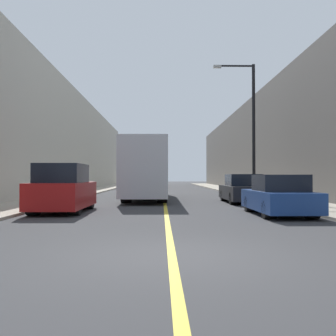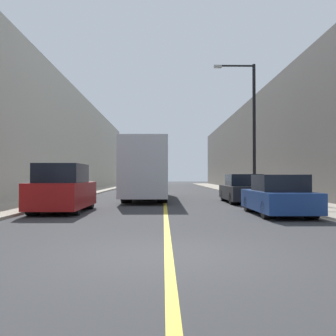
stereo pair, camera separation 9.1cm
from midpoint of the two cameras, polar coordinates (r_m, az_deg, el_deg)
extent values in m
plane|color=#38383A|center=(7.30, 0.20, -12.62)|extent=(200.00, 200.00, 0.00)
cube|color=#A89E8C|center=(37.77, -11.17, -3.29)|extent=(2.87, 72.00, 0.10)
cube|color=#A89E8C|center=(37.83, 9.63, -3.29)|extent=(2.87, 72.00, 0.10)
cube|color=#B7B2A3|center=(38.66, -16.17, 3.91)|extent=(4.00, 72.00, 9.71)
cube|color=#66605B|center=(38.70, 14.62, 3.26)|extent=(4.00, 72.00, 8.86)
cube|color=gold|center=(37.18, -0.76, -3.42)|extent=(0.16, 72.00, 0.01)
cube|color=silver|center=(25.21, -3.18, -0.14)|extent=(2.49, 12.53, 3.16)
cube|color=black|center=(19.00, -3.90, 1.87)|extent=(2.12, 0.04, 1.42)
cylinder|color=black|center=(21.41, -6.19, -3.59)|extent=(0.55, 1.10, 1.10)
cylinder|color=black|center=(21.32, -0.97, -3.61)|extent=(0.55, 1.10, 1.10)
cylinder|color=black|center=(29.15, -4.80, -2.96)|extent=(0.55, 1.10, 1.10)
cylinder|color=black|center=(29.09, -0.97, -2.96)|extent=(0.55, 1.10, 1.10)
cube|color=maroon|center=(16.41, -15.10, -3.77)|extent=(1.92, 4.47, 0.99)
cube|color=black|center=(16.18, -15.28, -0.73)|extent=(1.69, 2.46, 0.74)
cube|color=black|center=(14.27, -17.26, -3.45)|extent=(1.63, 0.04, 0.45)
cylinder|color=black|center=(15.31, -19.11, -5.28)|extent=(0.42, 0.68, 0.68)
cylinder|color=black|center=(14.91, -13.60, -5.42)|extent=(0.42, 0.68, 0.68)
cylinder|color=black|center=(17.96, -16.35, -4.68)|extent=(0.42, 0.68, 0.68)
cylinder|color=black|center=(17.62, -11.63, -4.77)|extent=(0.42, 0.68, 0.68)
cube|color=navy|center=(15.23, 15.55, -4.56)|extent=(1.86, 4.48, 0.71)
cube|color=black|center=(14.99, 15.78, -2.10)|extent=(1.64, 2.01, 0.60)
cube|color=black|center=(13.12, 18.30, -4.54)|extent=(1.58, 0.04, 0.32)
cylinder|color=black|center=(13.72, 14.30, -5.91)|extent=(0.41, 0.62, 0.62)
cylinder|color=black|center=(14.17, 19.99, -5.73)|extent=(0.41, 0.62, 0.62)
cylinder|color=black|center=(16.40, 11.73, -5.14)|extent=(0.41, 0.62, 0.62)
cylinder|color=black|center=(16.78, 16.59, -5.03)|extent=(0.41, 0.62, 0.62)
cube|color=black|center=(21.82, 10.61, -3.52)|extent=(1.88, 4.74, 0.74)
cube|color=black|center=(21.57, 10.73, -1.72)|extent=(1.65, 2.13, 0.63)
cube|color=black|center=(19.52, 11.99, -3.41)|extent=(1.59, 0.04, 0.33)
cylinder|color=black|center=(20.25, 9.42, -4.40)|extent=(0.41, 0.62, 0.62)
cylinder|color=black|center=(20.56, 13.44, -4.33)|extent=(0.41, 0.62, 0.62)
cylinder|color=black|center=(23.14, 8.10, -4.00)|extent=(0.41, 0.62, 0.62)
cylinder|color=black|center=(23.42, 11.65, -3.95)|extent=(0.41, 0.62, 0.62)
cylinder|color=black|center=(25.58, 12.23, 5.32)|extent=(0.20, 0.20, 8.46)
cylinder|color=black|center=(26.14, 9.65, 14.40)|extent=(2.31, 0.12, 0.12)
cube|color=#999993|center=(25.95, 7.06, 14.40)|extent=(0.50, 0.24, 0.16)
camera|label=1|loc=(0.05, -90.13, 0.00)|focal=42.00mm
camera|label=2|loc=(0.05, 89.87, 0.00)|focal=42.00mm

